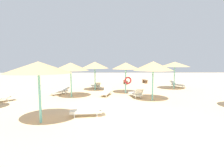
{
  "coord_description": "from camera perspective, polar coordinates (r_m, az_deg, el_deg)",
  "views": [
    {
      "loc": [
        -0.34,
        -11.58,
        2.94
      ],
      "look_at": [
        0.0,
        3.0,
        1.2
      ],
      "focal_mm": 29.2,
      "sensor_mm": 36.0,
      "label": 1
    }
  ],
  "objects": [
    {
      "name": "parasol_0",
      "position": [
        9.33,
        -22.06,
        4.81
      ],
      "size": [
        3.12,
        3.12,
        2.98
      ],
      "color": "#6BC6BC",
      "rests_on": "ground"
    },
    {
      "name": "lounger_7",
      "position": [
        15.4,
        7.43,
        -3.03
      ],
      "size": [
        1.06,
        1.95,
        0.8
      ],
      "color": "silver",
      "rests_on": "ground"
    },
    {
      "name": "bench_1",
      "position": [
        24.48,
        4.27,
        0.7
      ],
      "size": [
        0.54,
        1.53,
        0.49
      ],
      "color": "brown",
      "rests_on": "ground"
    },
    {
      "name": "parasol_3",
      "position": [
        15.59,
        -12.81,
        5.31
      ],
      "size": [
        2.97,
        2.97,
        2.92
      ],
      "color": "#6BC6BC",
      "rests_on": "ground"
    },
    {
      "name": "bench_0",
      "position": [
        26.2,
        10.26,
        1.01
      ],
      "size": [
        0.56,
        1.53,
        0.49
      ],
      "color": "brown",
      "rests_on": "ground"
    },
    {
      "name": "parasol_5",
      "position": [
        19.04,
        -5.39,
        5.89
      ],
      "size": [
        2.88,
        2.88,
        3.0
      ],
      "color": "#6BC6BC",
      "rests_on": "ground"
    },
    {
      "name": "parasol_1",
      "position": [
        20.97,
        19.07,
        5.83
      ],
      "size": [
        3.15,
        3.15,
        2.99
      ],
      "color": "#6BC6BC",
      "rests_on": "ground"
    },
    {
      "name": "parasol_7",
      "position": [
        14.26,
        12.76,
        5.5
      ],
      "size": [
        3.05,
        3.05,
        3.02
      ],
      "color": "#6BC6BC",
      "rests_on": "ground"
    },
    {
      "name": "ground_plane",
      "position": [
        11.96,
        0.34,
        -7.43
      ],
      "size": [
        80.0,
        80.0,
        0.0
      ],
      "primitive_type": "plane",
      "color": "#DBBA8C"
    },
    {
      "name": "lounger_1",
      "position": [
        22.98,
        19.85,
        -0.15
      ],
      "size": [
        1.66,
        1.88,
        0.75
      ],
      "color": "silver",
      "rests_on": "ground"
    },
    {
      "name": "lounger_3",
      "position": [
        17.41,
        -15.99,
        -2.16
      ],
      "size": [
        1.62,
        1.94,
        0.61
      ],
      "color": "silver",
      "rests_on": "ground"
    },
    {
      "name": "lounger_2",
      "position": [
        16.15,
        -1.87,
        -2.54
      ],
      "size": [
        1.08,
        1.97,
        0.76
      ],
      "color": "silver",
      "rests_on": "ground"
    },
    {
      "name": "lounger_6",
      "position": [
        15.91,
        -31.62,
        -3.74
      ],
      "size": [
        1.86,
        1.74,
        0.61
      ],
      "color": "silver",
      "rests_on": "ground"
    },
    {
      "name": "lounger_0",
      "position": [
        10.14,
        -7.44,
        -8.28
      ],
      "size": [
        1.98,
        0.88,
        0.64
      ],
      "color": "silver",
      "rests_on": "ground"
    },
    {
      "name": "parasol_2",
      "position": [
        17.16,
        4.34,
        5.59
      ],
      "size": [
        2.58,
        2.58,
        2.92
      ],
      "color": "#6BC6BC",
      "rests_on": "ground"
    },
    {
      "name": "lounger_5",
      "position": [
        20.47,
        -5.09,
        -0.57
      ],
      "size": [
        1.21,
        1.97,
        0.77
      ],
      "color": "silver",
      "rests_on": "ground"
    }
  ]
}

